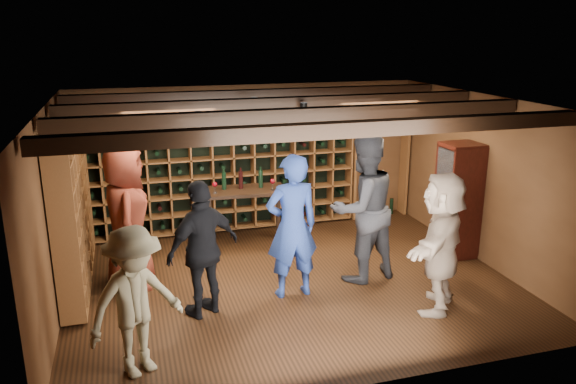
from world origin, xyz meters
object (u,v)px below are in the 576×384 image
object	(u,v)px
man_grey_suit	(363,208)
guest_woman_black	(203,249)
man_blue_shirt	(292,226)
guest_red_floral	(127,218)
guest_beige	(441,242)
display_cabinet	(457,203)
guest_khaki	(135,302)
tasting_table	(245,197)

from	to	relation	value
man_grey_suit	guest_woman_black	bearing A→B (deg)	-2.28
man_blue_shirt	guest_red_floral	size ratio (longest dim) A/B	0.97
guest_beige	display_cabinet	bearing A→B (deg)	-177.85
guest_red_floral	guest_beige	size ratio (longest dim) A/B	1.11
man_blue_shirt	guest_woman_black	bearing A→B (deg)	6.58
guest_red_floral	man_blue_shirt	bearing A→B (deg)	-112.67
guest_red_floral	guest_woman_black	world-z (taller)	guest_red_floral
display_cabinet	man_blue_shirt	bearing A→B (deg)	-168.37
guest_khaki	guest_beige	distance (m)	3.69
display_cabinet	man_blue_shirt	size ratio (longest dim) A/B	0.91
guest_beige	tasting_table	bearing A→B (deg)	-104.77
display_cabinet	guest_red_floral	world-z (taller)	guest_red_floral
tasting_table	guest_khaki	bearing A→B (deg)	-115.22
display_cabinet	guest_red_floral	xyz separation A→B (m)	(-4.85, 0.29, 0.13)
man_blue_shirt	man_grey_suit	xyz separation A→B (m)	(1.08, 0.22, 0.08)
guest_khaki	guest_beige	world-z (taller)	guest_beige
display_cabinet	guest_khaki	bearing A→B (deg)	-159.28
man_grey_suit	tasting_table	world-z (taller)	man_grey_suit
guest_woman_black	tasting_table	xyz separation A→B (m)	(0.95, 2.06, -0.02)
guest_woman_black	guest_beige	xyz separation A→B (m)	(2.84, -0.67, 0.03)
man_grey_suit	guest_woman_black	distance (m)	2.31
guest_red_floral	tasting_table	distance (m)	2.07
man_blue_shirt	man_grey_suit	world-z (taller)	man_grey_suit
guest_woman_black	guest_khaki	world-z (taller)	guest_woman_black
tasting_table	guest_beige	bearing A→B (deg)	-50.77
guest_woman_black	tasting_table	distance (m)	2.27
man_grey_suit	man_blue_shirt	bearing A→B (deg)	-1.39
guest_woman_black	guest_khaki	distance (m)	1.34
display_cabinet	man_grey_suit	xyz separation A→B (m)	(-1.73, -0.36, 0.18)
guest_red_floral	guest_khaki	distance (m)	2.12
display_cabinet	man_blue_shirt	xyz separation A→B (m)	(-2.81, -0.58, 0.10)
man_grey_suit	guest_beige	xyz separation A→B (m)	(0.57, -1.09, -0.15)
guest_khaki	guest_beige	size ratio (longest dim) A/B	0.89
display_cabinet	man_blue_shirt	world-z (taller)	man_blue_shirt
guest_red_floral	guest_woman_black	xyz separation A→B (m)	(0.86, -1.07, -0.13)
guest_woman_black	guest_khaki	size ratio (longest dim) A/B	1.08
man_grey_suit	guest_beige	bearing A→B (deg)	105.17
man_grey_suit	guest_woman_black	xyz separation A→B (m)	(-2.26, -0.41, -0.18)
guest_woman_black	man_blue_shirt	bearing A→B (deg)	161.81
guest_red_floral	guest_woman_black	size ratio (longest dim) A/B	1.15
display_cabinet	guest_beige	distance (m)	1.86
guest_red_floral	guest_khaki	bearing A→B (deg)	-178.74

